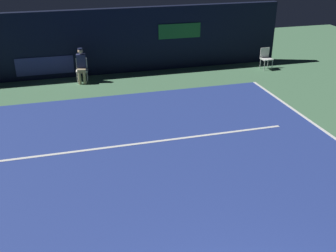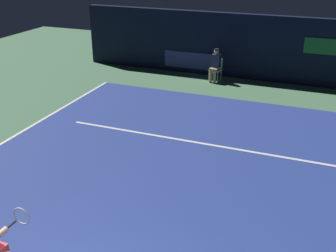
% 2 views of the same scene
% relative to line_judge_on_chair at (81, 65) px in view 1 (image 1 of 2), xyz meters
% --- Properties ---
extents(ground_plane, '(30.16, 30.16, 0.00)m').
position_rel_line_judge_on_chair_xyz_m(ground_plane, '(1.20, -7.74, -0.69)').
color(ground_plane, '#4C7A56').
extents(court_surface, '(10.50, 11.87, 0.01)m').
position_rel_line_judge_on_chair_xyz_m(court_surface, '(1.20, -7.74, -0.68)').
color(court_surface, navy).
rests_on(court_surface, ground).
extents(line_service, '(8.19, 0.10, 0.01)m').
position_rel_line_judge_on_chair_xyz_m(line_service, '(1.20, -5.67, -0.67)').
color(line_service, white).
rests_on(line_service, court_surface).
extents(back_wall, '(14.63, 0.33, 2.60)m').
position_rel_line_judge_on_chair_xyz_m(back_wall, '(1.20, 0.89, 0.61)').
color(back_wall, black).
rests_on(back_wall, ground).
extents(line_judge_on_chair, '(0.49, 0.56, 1.32)m').
position_rel_line_judge_on_chair_xyz_m(line_judge_on_chair, '(0.00, 0.00, 0.00)').
color(line_judge_on_chair, white).
rests_on(line_judge_on_chair, ground).
extents(courtside_chair_near, '(0.46, 0.44, 0.88)m').
position_rel_line_judge_on_chair_xyz_m(courtside_chair_near, '(7.66, -0.27, -0.18)').
color(courtside_chair_near, white).
rests_on(courtside_chair_near, ground).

